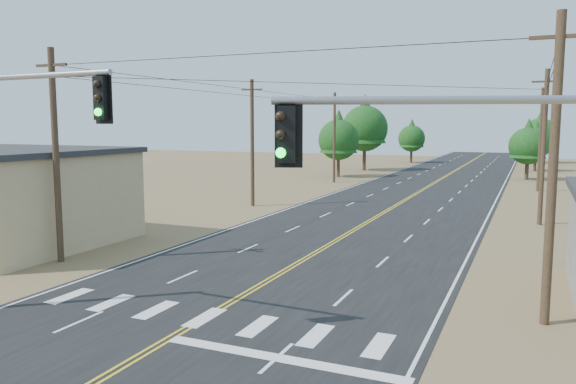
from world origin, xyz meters
The scene contains 15 objects.
road centered at (0.00, 30.00, 0.01)m, with size 15.00×200.00×0.02m, color black.
utility_pole_left_near centered at (-10.50, 12.00, 5.12)m, with size 1.80×0.30×10.00m.
utility_pole_left_mid centered at (-10.50, 32.00, 5.12)m, with size 1.80×0.30×10.00m.
utility_pole_left_far centered at (-10.50, 52.00, 5.12)m, with size 1.80×0.30×10.00m.
utility_pole_right_near centered at (10.50, 12.00, 5.12)m, with size 1.80×0.30×10.00m.
utility_pole_right_mid centered at (10.50, 32.00, 5.12)m, with size 1.80×0.30×10.00m.
utility_pole_right_far centered at (10.50, 52.00, 5.12)m, with size 1.80×0.30×10.00m.
signal_mast_left centered at (-6.01, 5.36, 5.56)m, with size 6.94×0.71×8.21m.
signal_mast_right centered at (9.32, 3.44, 4.85)m, with size 5.85×2.18×7.15m.
tree_left_near centered at (-12.17, 58.52, 5.11)m, with size 5.01×5.01×8.35m.
tree_left_mid centered at (-11.96, 69.42, 6.57)m, with size 6.44×6.44×10.73m.
tree_left_far centered at (-9.00, 87.88, 4.55)m, with size 4.47×4.47×7.45m.
tree_right_near centered at (9.34, 63.80, 4.41)m, with size 4.33×4.33×7.22m.
tree_right_mid centered at (10.23, 77.74, 4.30)m, with size 4.22×4.22×7.04m.
tree_right_far centered at (10.86, 95.94, 5.43)m, with size 5.32×5.32×8.87m.
Camera 1 is at (9.89, -7.63, 6.52)m, focal length 35.00 mm.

